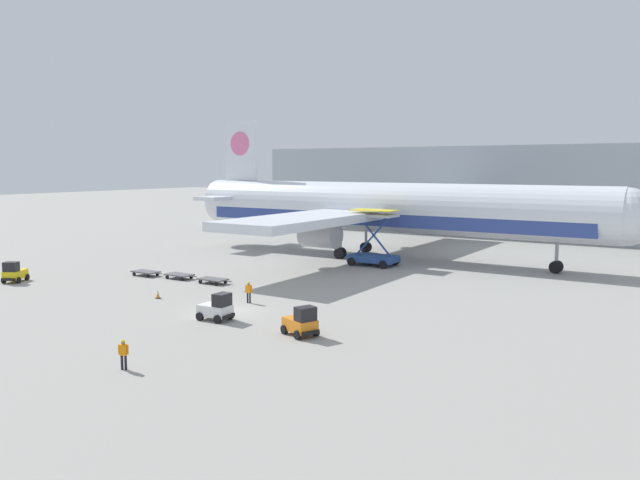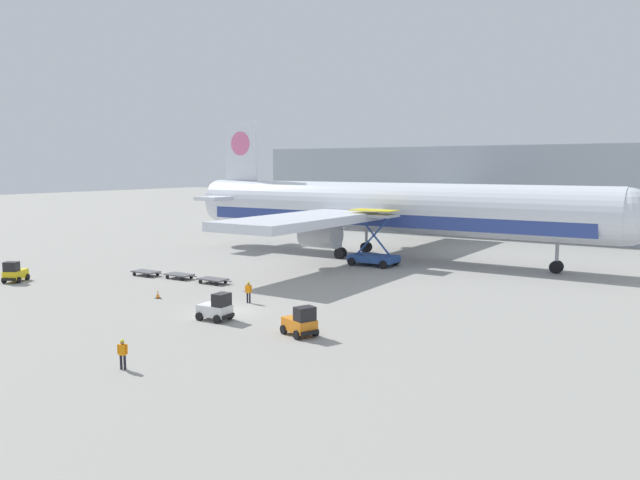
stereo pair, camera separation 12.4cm
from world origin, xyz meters
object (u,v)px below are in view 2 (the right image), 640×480
baggage_tug_foreground (301,323)px  traffic_cone_near (158,294)px  baggage_tug_mid (14,273)px  baggage_dolly_lead (146,272)px  baggage_tug_far (216,308)px  baggage_dolly_second (179,275)px  ground_crew_far (123,352)px  ground_crew_near (248,290)px  airplane_main (379,209)px  baggage_dolly_third (213,279)px  scissor_lift_loader (374,245)px  traffic_cone_far (221,306)px

baggage_tug_foreground → traffic_cone_near: (-16.58, 2.91, -0.54)m
baggage_tug_foreground → baggage_tug_mid: bearing=-158.9°
baggage_tug_mid → baggage_dolly_lead: 12.03m
baggage_tug_far → baggage_dolly_second: 17.60m
ground_crew_far → baggage_tug_mid: bearing=-53.5°
ground_crew_near → baggage_dolly_lead: bearing=144.3°
baggage_tug_foreground → baggage_dolly_lead: baggage_tug_foreground is taller
baggage_tug_foreground → ground_crew_far: size_ratio=1.67×
baggage_dolly_second → ground_crew_far: ground_crew_far is taller
airplane_main → baggage_tug_foreground: bearing=-70.5°
baggage_dolly_second → baggage_dolly_lead: bearing=-171.8°
baggage_tug_foreground → baggage_dolly_third: baggage_tug_foreground is taller
baggage_tug_foreground → baggage_dolly_third: 20.07m
scissor_lift_loader → baggage_dolly_second: 21.41m
baggage_tug_foreground → scissor_lift_loader: bearing=131.2°
baggage_tug_far → baggage_dolly_third: size_ratio=0.68×
ground_crew_near → baggage_tug_mid: bearing=169.6°
ground_crew_far → traffic_cone_far: bearing=-101.6°
baggage_dolly_third → baggage_dolly_second: bearing=178.6°
baggage_dolly_third → baggage_dolly_lead: bearing=-176.8°
airplane_main → traffic_cone_far: size_ratio=84.26×
scissor_lift_loader → baggage_tug_foreground: scissor_lift_loader is taller
ground_crew_near → ground_crew_far: (4.90, -16.48, -0.04)m
baggage_tug_far → baggage_dolly_third: bearing=130.4°
scissor_lift_loader → ground_crew_far: 39.20m
scissor_lift_loader → baggage_tug_far: size_ratio=2.43×
baggage_dolly_third → ground_crew_near: (8.13, -4.59, 0.63)m
airplane_main → baggage_tug_far: size_ratio=22.88×
baggage_dolly_second → baggage_dolly_third: size_ratio=1.00×
ground_crew_near → traffic_cone_far: bearing=-115.8°
baggage_tug_mid → ground_crew_far: size_ratio=1.69×
baggage_dolly_third → traffic_cone_far: bearing=-44.7°
traffic_cone_near → airplane_main: bearing=81.9°
airplane_main → scissor_lift_loader: bearing=-67.1°
baggage_dolly_lead → baggage_dolly_third: size_ratio=1.00×
traffic_cone_near → ground_crew_near: bearing=20.3°
scissor_lift_loader → traffic_cone_far: size_ratio=8.95×
baggage_tug_far → traffic_cone_near: size_ratio=3.66×
scissor_lift_loader → traffic_cone_near: (-6.83, -25.07, -1.96)m
airplane_main → baggage_tug_mid: 39.69m
baggage_tug_far → baggage_dolly_third: baggage_tug_far is taller
baggage_tug_foreground → baggage_tug_far: bearing=-158.5°
baggage_dolly_third → traffic_cone_near: bearing=-85.7°
scissor_lift_loader → ground_crew_near: 22.35m
traffic_cone_near → traffic_cone_far: traffic_cone_near is taller
airplane_main → baggage_dolly_lead: 28.05m
baggage_dolly_third → ground_crew_far: size_ratio=2.22×
baggage_dolly_second → traffic_cone_near: (5.12, -7.41, -0.05)m
scissor_lift_loader → ground_crew_near: size_ratio=3.56×
scissor_lift_loader → baggage_tug_mid: scissor_lift_loader is taller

